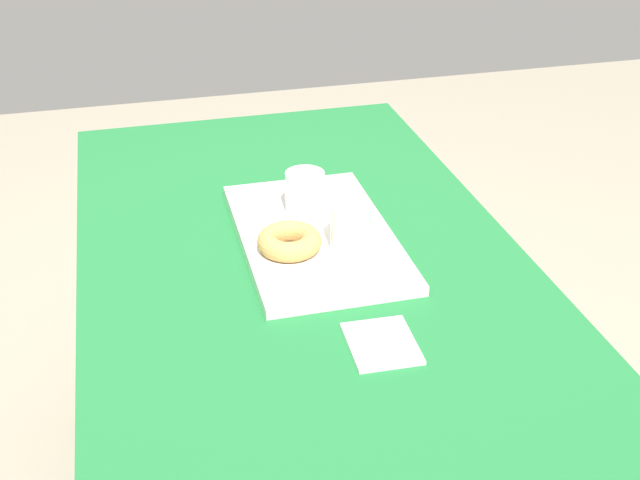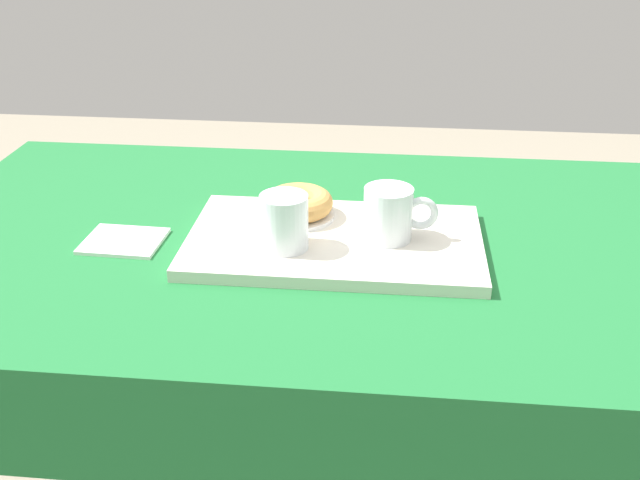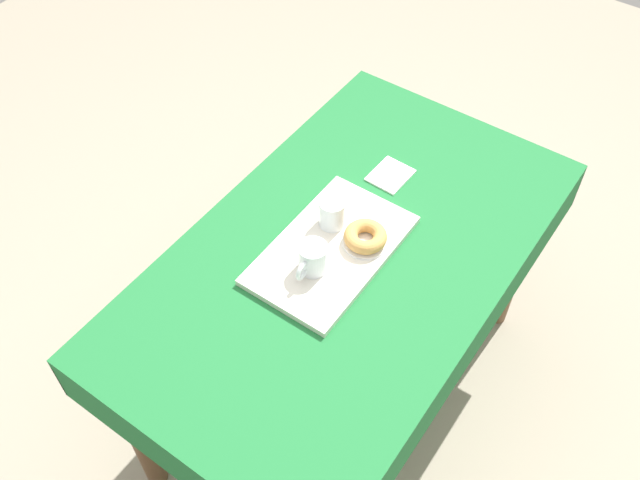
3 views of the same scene
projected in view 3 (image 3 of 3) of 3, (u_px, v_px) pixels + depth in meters
ground_plane at (341, 390)px, 2.50m from camera, size 6.00×6.00×0.00m
dining_table at (346, 277)px, 1.99m from camera, size 1.38×0.81×0.78m
serving_tray at (331, 250)px, 1.90m from camera, size 0.47×0.28×0.02m
tea_mug_left at (313, 259)px, 1.81m from camera, size 0.12×0.08×0.08m
water_glass_near at (332, 214)px, 1.92m from camera, size 0.07×0.07×0.09m
donut_plate_left at (365, 242)px, 1.90m from camera, size 0.12×0.12×0.01m
sugar_donut_left at (365, 236)px, 1.88m from camera, size 0.12×0.12×0.04m
paper_napkin at (390, 175)px, 2.09m from camera, size 0.13×0.11×0.01m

